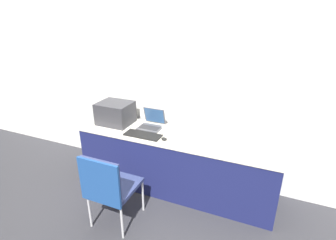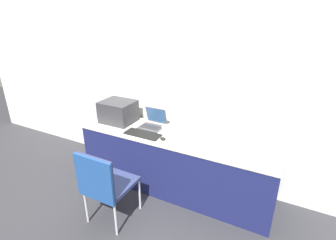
{
  "view_description": "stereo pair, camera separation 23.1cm",
  "coord_description": "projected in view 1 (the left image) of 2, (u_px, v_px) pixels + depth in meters",
  "views": [
    {
      "loc": [
        1.04,
        -2.37,
        2.16
      ],
      "look_at": [
        -0.12,
        0.33,
        0.94
      ],
      "focal_mm": 28.0,
      "sensor_mm": 36.0,
      "label": 1
    },
    {
      "loc": [
        1.25,
        -2.27,
        2.16
      ],
      "look_at": [
        -0.12,
        0.33,
        0.94
      ],
      "focal_mm": 28.0,
      "sensor_mm": 36.0,
      "label": 2
    }
  ],
  "objects": [
    {
      "name": "ground_plane",
      "position": [
        166.0,
        201.0,
        3.22
      ],
      "size": [
        14.0,
        14.0,
        0.0
      ],
      "primitive_type": "plane",
      "color": "#333338"
    },
    {
      "name": "wall_back",
      "position": [
        188.0,
        85.0,
        3.31
      ],
      "size": [
        8.0,
        0.05,
        2.6
      ],
      "color": "silver",
      "rests_on": "ground_plane"
    },
    {
      "name": "table",
      "position": [
        175.0,
        163.0,
        3.33
      ],
      "size": [
        2.48,
        0.62,
        0.76
      ],
      "color": "#191E51",
      "rests_on": "ground_plane"
    },
    {
      "name": "printer",
      "position": [
        115.0,
        112.0,
        3.49
      ],
      "size": [
        0.44,
        0.37,
        0.29
      ],
      "color": "#333338",
      "rests_on": "table"
    },
    {
      "name": "laptop_left",
      "position": [
        152.0,
        123.0,
        3.41
      ],
      "size": [
        0.3,
        0.29,
        0.24
      ],
      "color": "#4C4C51",
      "rests_on": "table"
    },
    {
      "name": "external_keyboard",
      "position": [
        143.0,
        135.0,
        3.19
      ],
      "size": [
        0.46,
        0.18,
        0.02
      ],
      "color": "black",
      "rests_on": "table"
    },
    {
      "name": "coffee_cup",
      "position": [
        165.0,
        130.0,
        3.22
      ],
      "size": [
        0.09,
        0.09,
        0.1
      ],
      "color": "white",
      "rests_on": "table"
    },
    {
      "name": "mouse",
      "position": [
        164.0,
        139.0,
        3.07
      ],
      "size": [
        0.07,
        0.06,
        0.04
      ],
      "color": "black",
      "rests_on": "table"
    },
    {
      "name": "chair",
      "position": [
        108.0,
        185.0,
        2.65
      ],
      "size": [
        0.46,
        0.5,
        0.88
      ],
      "color": "navy",
      "rests_on": "ground_plane"
    }
  ]
}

